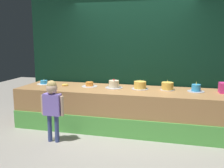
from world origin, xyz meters
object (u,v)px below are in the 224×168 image
object	(u,v)px
cake_center_left	(114,85)
cake_far_right	(196,88)
cake_left	(89,85)
cake_center_right	(140,85)
donut	(65,85)
child_figure	(52,103)
cake_far_left	(44,83)
cake_right	(167,86)

from	to	relation	value
cake_center_left	cake_far_right	distance (m)	1.55
cake_left	cake_center_right	size ratio (longest dim) A/B	0.97
donut	cake_far_right	size ratio (longest dim) A/B	0.44
cake_left	child_figure	bearing A→B (deg)	-104.70
cake_center_right	child_figure	bearing A→B (deg)	-140.78
cake_left	cake_center_right	distance (m)	1.04
cake_far_left	cake_center_left	size ratio (longest dim) A/B	0.86
cake_far_left	cake_far_right	xyz separation A→B (m)	(3.11, 0.00, 0.03)
child_figure	cake_right	bearing A→B (deg)	31.02
donut	child_figure	bearing A→B (deg)	-77.00
cake_left	cake_right	bearing A→B (deg)	1.18
donut	cake_far_left	bearing A→B (deg)	173.54
cake_center_left	cake_far_right	xyz separation A→B (m)	(1.55, 0.03, -0.01)
cake_center_right	cake_center_left	bearing A→B (deg)	-178.18
cake_far_left	cake_center_right	bearing A→B (deg)	-0.29
cake_far_left	cake_right	xyz separation A→B (m)	(2.59, 0.02, 0.04)
cake_left	cake_center_left	distance (m)	0.52
donut	cake_center_right	bearing A→B (deg)	1.77
cake_far_left	cake_left	bearing A→B (deg)	-0.79
cake_center_right	cake_far_right	world-z (taller)	same
cake_right	cake_left	bearing A→B (deg)	-178.82
donut	cake_left	distance (m)	0.52
cake_center_left	cake_right	world-z (taller)	cake_right
donut	cake_left	size ratio (longest dim) A/B	0.42
donut	cake_far_right	xyz separation A→B (m)	(2.59, 0.06, 0.04)
cake_center_left	cake_center_right	distance (m)	0.52
cake_far_right	cake_center_left	bearing A→B (deg)	-178.92
cake_far_left	cake_center_right	distance (m)	2.07
cake_left	donut	bearing A→B (deg)	-175.11
donut	cake_far_left	world-z (taller)	cake_far_left
donut	cake_far_right	bearing A→B (deg)	1.35
child_figure	cake_left	bearing A→B (deg)	75.30
child_figure	cake_far_left	size ratio (longest dim) A/B	3.61
cake_center_left	cake_center_right	world-z (taller)	cake_center_right
cake_center_left	cake_right	size ratio (longest dim) A/B	1.28
cake_center_left	donut	bearing A→B (deg)	-178.26
cake_left	cake_far_right	bearing A→B (deg)	0.46
cake_far_left	cake_far_right	distance (m)	3.11
cake_left	cake_center_left	world-z (taller)	cake_center_left
cake_center_right	cake_right	bearing A→B (deg)	3.13
donut	cake_right	xyz separation A→B (m)	(2.07, 0.08, 0.05)
cake_right	donut	bearing A→B (deg)	-177.89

